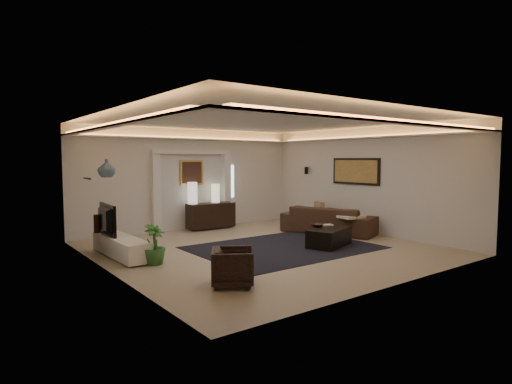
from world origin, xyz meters
TOP-DOWN VIEW (x-y plane):
  - floor at (0.00, 0.00)m, footprint 7.00×7.00m
  - ceiling at (0.00, 0.00)m, footprint 7.00×7.00m
  - wall_back at (0.00, 3.50)m, footprint 7.00×0.00m
  - wall_front at (0.00, -3.50)m, footprint 7.00×0.00m
  - wall_left at (-3.50, 0.00)m, footprint 0.00×7.00m
  - wall_right at (3.50, 0.00)m, footprint 0.00×7.00m
  - cove_soffit at (0.00, 0.00)m, footprint 7.00×7.00m
  - daylight_slit at (1.35, 3.48)m, footprint 0.25×0.03m
  - area_rug at (0.40, -0.20)m, footprint 4.00×3.00m
  - pilaster_left at (-1.15, 3.40)m, footprint 0.22×0.20m
  - pilaster_right at (1.15, 3.40)m, footprint 0.22×0.20m
  - alcove_header at (0.00, 3.40)m, footprint 2.52×0.20m
  - painting_frame at (0.00, 3.47)m, footprint 0.74×0.04m
  - painting_canvas at (0.00, 3.44)m, footprint 0.62×0.02m
  - art_panel_frame at (3.47, 0.30)m, footprint 0.04×1.64m
  - art_panel_gold at (3.44, 0.30)m, footprint 0.02×1.50m
  - wall_sconce at (3.38, 2.20)m, footprint 0.12×0.12m
  - wall_niche at (-3.44, 1.40)m, footprint 0.10×0.55m
  - console at (0.42, 3.09)m, footprint 1.44×0.47m
  - lamp_left at (-0.10, 3.25)m, footprint 0.32×0.32m
  - lamp_right at (0.67, 3.25)m, footprint 0.29×0.29m
  - media_ledge at (-2.92, 1.13)m, footprint 0.58×2.06m
  - tv at (-3.15, 1.62)m, footprint 1.16×0.22m
  - figurine at (-3.15, 1.98)m, footprint 0.17×0.17m
  - ginger_jar at (-3.15, 1.21)m, footprint 0.40×0.40m
  - plant at (-2.61, 0.14)m, footprint 0.58×0.58m
  - sofa at (2.64, 0.53)m, footprint 2.71×1.82m
  - throw_blanket at (2.59, -0.31)m, footprint 0.63×0.54m
  - throw_pillow at (3.15, 1.39)m, footprint 0.26×0.46m
  - coffee_table at (1.35, -0.72)m, footprint 1.33×1.00m
  - bowl at (1.28, -0.39)m, footprint 0.38×0.38m
  - magazine at (1.63, -0.39)m, footprint 0.30×0.26m
  - armchair at (-2.16, -1.94)m, footprint 0.92×0.91m

SIDE VIEW (x-z plane):
  - floor at x=0.00m, z-range 0.00..0.00m
  - area_rug at x=0.40m, z-range 0.00..0.01m
  - coffee_table at x=1.35m, z-range -0.02..0.43m
  - media_ledge at x=-2.92m, z-range 0.03..0.42m
  - armchair at x=-2.16m, z-range 0.00..0.61m
  - sofa at x=2.64m, z-range 0.00..0.74m
  - plant at x=-2.61m, z-range 0.00..0.78m
  - console at x=0.42m, z-range 0.04..0.76m
  - magazine at x=1.63m, z-range 0.41..0.44m
  - bowl at x=1.28m, z-range 0.41..0.48m
  - throw_blanket at x=2.59m, z-range 0.52..0.58m
  - throw_pillow at x=3.15m, z-range 0.33..0.77m
  - figurine at x=-3.15m, z-range 0.44..0.84m
  - tv at x=-3.15m, z-range 0.45..1.12m
  - lamp_left at x=-0.10m, z-range 0.78..1.40m
  - lamp_right at x=0.67m, z-range 0.82..1.36m
  - pilaster_left at x=-1.15m, z-range 0.00..2.20m
  - pilaster_right at x=1.15m, z-range 0.00..2.20m
  - daylight_slit at x=1.35m, z-range 0.85..1.85m
  - wall_back at x=0.00m, z-range -2.05..4.95m
  - wall_front at x=0.00m, z-range -2.05..4.95m
  - wall_left at x=-3.50m, z-range -2.05..4.95m
  - wall_right at x=3.50m, z-range -2.05..4.95m
  - painting_frame at x=0.00m, z-range 1.28..2.02m
  - painting_canvas at x=0.00m, z-range 1.34..1.96m
  - wall_niche at x=-3.44m, z-range 1.63..1.67m
  - wall_sconce at x=3.38m, z-range 1.57..1.79m
  - art_panel_gold at x=3.44m, z-range 1.39..2.01m
  - art_panel_frame at x=3.47m, z-range 1.33..2.07m
  - ginger_jar at x=-3.15m, z-range 1.67..2.04m
  - alcove_header at x=0.00m, z-range 2.19..2.31m
  - cove_soffit at x=0.00m, z-range 2.60..2.64m
  - ceiling at x=0.00m, z-range 2.90..2.90m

